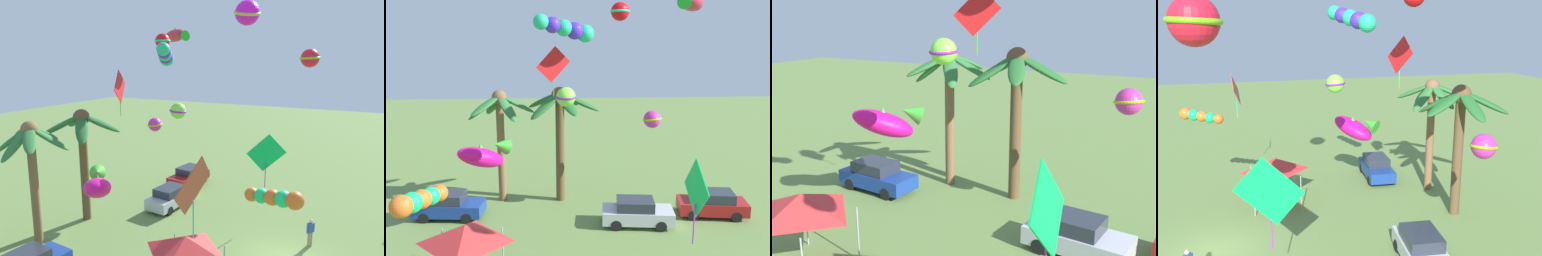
% 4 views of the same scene
% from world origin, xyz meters
% --- Properties ---
extents(ground_plane, '(120.00, 120.00, 0.00)m').
position_xyz_m(ground_plane, '(0.00, 0.00, 0.00)').
color(ground_plane, olive).
extents(palm_tree_0, '(4.25, 4.22, 7.13)m').
position_xyz_m(palm_tree_0, '(-4.40, 13.13, 5.40)').
color(palm_tree_0, brown).
rests_on(palm_tree_0, ground).
extents(palm_tree_1, '(4.76, 4.90, 7.32)m').
position_xyz_m(palm_tree_1, '(-0.64, 12.88, 5.50)').
color(palm_tree_1, brown).
rests_on(palm_tree_1, ground).
extents(parked_car_0, '(4.07, 2.13, 1.51)m').
position_xyz_m(parked_car_0, '(3.48, 8.92, 0.75)').
color(parked_car_0, '#BCBCC1').
rests_on(parked_car_0, ground).
extents(parked_car_2, '(4.03, 2.02, 1.51)m').
position_xyz_m(parked_car_2, '(-7.21, 10.57, 0.75)').
color(parked_car_2, navy).
rests_on(parked_car_2, ground).
extents(festival_tent, '(2.86, 2.86, 2.85)m').
position_xyz_m(festival_tent, '(-4.71, 3.40, 2.47)').
color(festival_tent, '#9E9EA3').
rests_on(festival_tent, ground).
extents(kite_tube_0, '(2.78, 1.76, 1.24)m').
position_xyz_m(kite_tube_0, '(-0.44, 6.86, 10.62)').
color(kite_tube_0, '#1FC082').
extents(kite_fish_3, '(3.11, 2.89, 1.86)m').
position_xyz_m(kite_fish_3, '(-4.65, 8.27, 4.37)').
color(kite_fish_3, '#E70F83').
extents(kite_diamond_4, '(0.30, 2.57, 3.58)m').
position_xyz_m(kite_diamond_4, '(4.33, 2.39, 4.51)').
color(kite_diamond_4, '#0CC654').
extents(kite_tube_5, '(1.17, 2.32, 0.88)m').
position_xyz_m(kite_tube_5, '(-5.11, -0.48, 5.49)').
color(kite_tube_5, orange).
extents(kite_ball_6, '(1.57, 1.57, 1.01)m').
position_xyz_m(kite_ball_6, '(4.62, 10.86, 5.63)').
color(kite_ball_6, '#CF2D98').
extents(kite_diamond_7, '(1.99, 0.50, 2.76)m').
position_xyz_m(kite_diamond_7, '(-7.73, 1.52, 6.44)').
color(kite_diamond_7, '#BD4530').
extents(kite_ball_8, '(1.09, 1.09, 0.87)m').
position_xyz_m(kite_ball_8, '(-0.52, 6.04, 7.64)').
color(kite_ball_8, '#7FF040').
extents(kite_ball_10, '(1.60, 1.61, 1.23)m').
position_xyz_m(kite_ball_10, '(7.67, 0.59, 10.45)').
color(kite_ball_10, red).
extents(kite_diamond_11, '(1.79, 0.65, 2.62)m').
position_xyz_m(kite_diamond_11, '(-1.06, 9.51, 8.84)').
color(kite_diamond_11, red).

